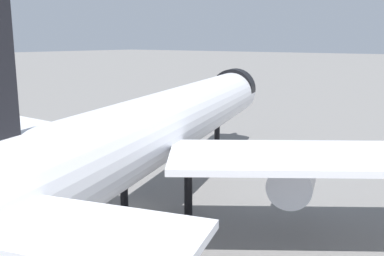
# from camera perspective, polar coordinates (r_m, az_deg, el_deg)

# --- Properties ---
(ground) EXTENTS (900.00, 900.00, 0.00)m
(ground) POSITION_cam_1_polar(r_m,az_deg,el_deg) (37.99, -8.33, -10.68)
(ground) COLOR slate
(airliner_near_gate) EXTENTS (55.19, 49.08, 16.13)m
(airliner_near_gate) POSITION_cam_1_polar(r_m,az_deg,el_deg) (36.90, -3.63, 0.30)
(airliner_near_gate) COLOR white
(airliner_near_gate) RESTS_ON ground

